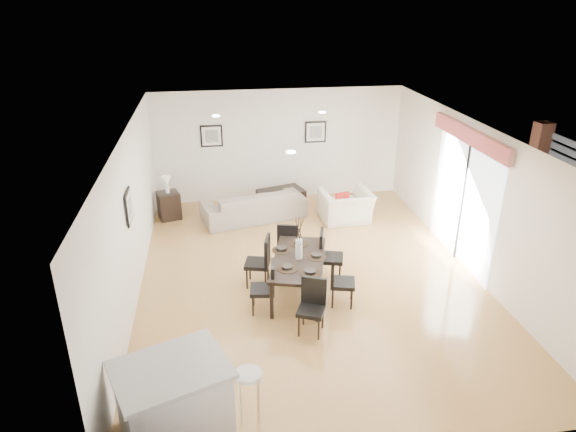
{
  "coord_description": "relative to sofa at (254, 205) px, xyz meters",
  "views": [
    {
      "loc": [
        -1.62,
        -7.98,
        4.77
      ],
      "look_at": [
        -0.32,
        0.4,
        1.05
      ],
      "focal_mm": 32.0,
      "sensor_mm": 36.0,
      "label": 1
    }
  ],
  "objects": [
    {
      "name": "ground",
      "position": [
        0.75,
        -2.75,
        -0.34
      ],
      "size": [
        8.0,
        8.0,
        0.0
      ],
      "primitive_type": "plane",
      "color": "#B38049",
      "rests_on": "ground"
    },
    {
      "name": "wall_back",
      "position": [
        0.75,
        1.25,
        1.01
      ],
      "size": [
        6.0,
        0.04,
        2.7
      ],
      "primitive_type": "cube",
      "color": "white",
      "rests_on": "ground"
    },
    {
      "name": "wall_front",
      "position": [
        0.75,
        -6.75,
        1.01
      ],
      "size": [
        6.0,
        0.04,
        2.7
      ],
      "primitive_type": "cube",
      "color": "white",
      "rests_on": "ground"
    },
    {
      "name": "wall_left",
      "position": [
        -2.25,
        -2.75,
        1.01
      ],
      "size": [
        0.04,
        8.0,
        2.7
      ],
      "primitive_type": "cube",
      "color": "white",
      "rests_on": "ground"
    },
    {
      "name": "wall_right",
      "position": [
        3.75,
        -2.75,
        1.01
      ],
      "size": [
        0.04,
        8.0,
        2.7
      ],
      "primitive_type": "cube",
      "color": "white",
      "rests_on": "ground"
    },
    {
      "name": "ceiling",
      "position": [
        0.75,
        -2.75,
        2.36
      ],
      "size": [
        6.0,
        8.0,
        0.02
      ],
      "primitive_type": "cube",
      "color": "white",
      "rests_on": "wall_back"
    },
    {
      "name": "sofa",
      "position": [
        0.0,
        0.0,
        0.0
      ],
      "size": [
        2.45,
        1.42,
        0.67
      ],
      "primitive_type": "imported",
      "rotation": [
        0.0,
        0.0,
        3.38
      ],
      "color": "gray",
      "rests_on": "ground"
    },
    {
      "name": "armchair",
      "position": [
        2.02,
        -0.43,
        0.02
      ],
      "size": [
        1.17,
        1.05,
        0.71
      ],
      "primitive_type": "imported",
      "rotation": [
        0.0,
        0.0,
        3.22
      ],
      "color": "#EFE4CE",
      "rests_on": "ground"
    },
    {
      "name": "courtyard_plant_b",
      "position": [
        6.64,
        -1.64,
        -0.04
      ],
      "size": [
        0.34,
        0.34,
        0.59
      ],
      "primitive_type": "imported",
      "rotation": [
        0.0,
        0.0,
        0.03
      ],
      "color": "#365F28",
      "rests_on": "ground"
    },
    {
      "name": "dining_table",
      "position": [
        0.46,
        -3.29,
        0.28
      ],
      "size": [
        1.22,
        1.81,
        0.69
      ],
      "rotation": [
        0.0,
        0.0,
        -0.26
      ],
      "color": "black",
      "rests_on": "ground"
    },
    {
      "name": "dining_chair_wnear",
      "position": [
        -0.13,
        -3.72,
        0.15
      ],
      "size": [
        0.43,
        0.43,
        0.87
      ],
      "rotation": [
        0.0,
        0.0,
        -1.69
      ],
      "color": "black",
      "rests_on": "ground"
    },
    {
      "name": "dining_chair_wfar",
      "position": [
        -0.12,
        -2.9,
        0.18
      ],
      "size": [
        0.51,
        0.51,
        0.93
      ],
      "rotation": [
        0.0,
        0.0,
        -1.82
      ],
      "color": "black",
      "rests_on": "ground"
    },
    {
      "name": "dining_chair_enear",
      "position": [
        1.05,
        -3.69,
        0.15
      ],
      "size": [
        0.48,
        0.48,
        0.88
      ],
      "rotation": [
        0.0,
        0.0,
        1.32
      ],
      "color": "black",
      "rests_on": "ground"
    },
    {
      "name": "dining_chair_efar",
      "position": [
        1.04,
        -2.86,
        0.18
      ],
      "size": [
        0.51,
        0.51,
        0.93
      ],
      "rotation": [
        0.0,
        0.0,
        1.3
      ],
      "color": "black",
      "rests_on": "ground"
    },
    {
      "name": "dining_chair_head",
      "position": [
        0.49,
        -4.33,
        0.15
      ],
      "size": [
        0.51,
        0.51,
        0.86
      ],
      "rotation": [
        0.0,
        0.0,
        -0.42
      ],
      "color": "black",
      "rests_on": "ground"
    },
    {
      "name": "dining_chair_foot",
      "position": [
        0.44,
        -2.26,
        0.15
      ],
      "size": [
        0.48,
        0.48,
        0.88
      ],
      "rotation": [
        0.0,
        0.0,
        2.9
      ],
      "color": "black",
      "rests_on": "ground"
    },
    {
      "name": "vase",
      "position": [
        0.46,
        -3.29,
        0.63
      ],
      "size": [
        0.88,
        1.38,
        0.73
      ],
      "color": "white",
      "rests_on": "dining_table"
    },
    {
      "name": "coffee_table",
      "position": [
        0.71,
        0.62,
        -0.12
      ],
      "size": [
        1.19,
        0.91,
        0.42
      ],
      "primitive_type": "cube",
      "rotation": [
        0.0,
        0.0,
        0.29
      ],
      "color": "black",
      "rests_on": "ground"
    },
    {
      "name": "side_table",
      "position": [
        -1.91,
        0.33,
        -0.03
      ],
      "size": [
        0.58,
        0.58,
        0.62
      ],
      "primitive_type": "cube",
      "rotation": [
        0.0,
        0.0,
        0.29
      ],
      "color": "black",
      "rests_on": "ground"
    },
    {
      "name": "table_lamp",
      "position": [
        -1.91,
        0.33,
        0.53
      ],
      "size": [
        0.2,
        0.2,
        0.39
      ],
      "color": "white",
      "rests_on": "side_table"
    },
    {
      "name": "cushion",
      "position": [
        1.92,
        -0.53,
        0.23
      ],
      "size": [
        0.33,
        0.17,
        0.31
      ],
      "primitive_type": "cube",
      "rotation": [
        0.0,
        0.0,
        3.39
      ],
      "color": "#A31915",
      "rests_on": "armchair"
    },
    {
      "name": "kitchen_island",
      "position": [
        -1.48,
        -5.98,
        0.11
      ],
      "size": [
        1.53,
        1.36,
        0.89
      ],
      "rotation": [
        0.0,
        0.0,
        0.37
      ],
      "color": "silver",
      "rests_on": "ground"
    },
    {
      "name": "bar_stool",
      "position": [
        -0.61,
        -5.98,
        0.26
      ],
      "size": [
        0.32,
        0.32,
        0.7
      ],
      "color": "white",
      "rests_on": "ground"
    },
    {
      "name": "framed_print_back_left",
      "position": [
        -0.85,
        1.22,
        1.31
      ],
      "size": [
        0.52,
        0.04,
        0.52
      ],
      "color": "black",
      "rests_on": "wall_back"
    },
    {
      "name": "framed_print_back_right",
      "position": [
        1.65,
        1.22,
        1.31
      ],
      "size": [
        0.52,
        0.04,
        0.52
      ],
      "color": "black",
      "rests_on": "wall_back"
    },
    {
      "name": "framed_print_left_wall",
      "position": [
        -2.22,
        -2.95,
        1.31
      ],
      "size": [
        0.04,
        0.52,
        0.52
      ],
      "rotation": [
        0.0,
        0.0,
        1.57
      ],
      "color": "black",
      "rests_on": "wall_left"
    },
    {
      "name": "sliding_door",
      "position": [
        3.7,
        -2.45,
        1.33
      ],
      "size": [
        0.12,
        2.7,
        2.57
      ],
      "color": "white",
      "rests_on": "wall_right"
    }
  ]
}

